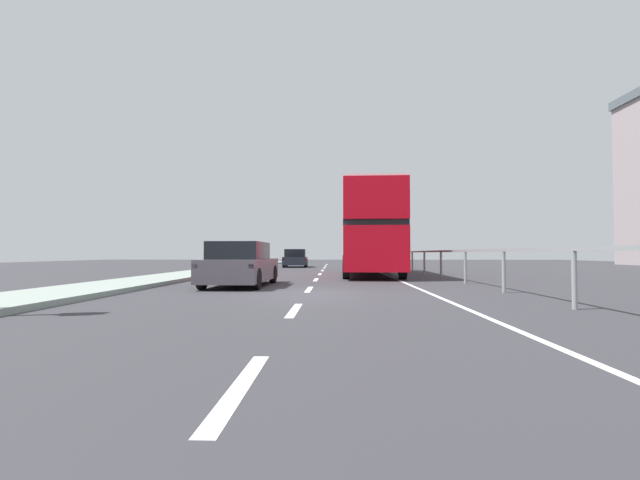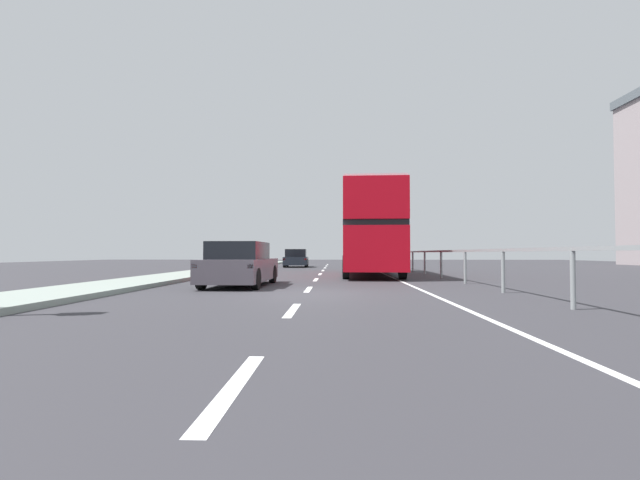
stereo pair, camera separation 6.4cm
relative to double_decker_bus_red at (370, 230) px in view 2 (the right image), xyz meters
The scene contains 7 objects.
ground_plane 10.50m from the double_decker_bus_red, 104.20° to the right, with size 74.67×120.00×0.10m, color #313035.
near_sidewalk_kerb 13.33m from the double_decker_bus_red, 130.95° to the right, with size 2.42×80.00×0.14m, color gray.
lane_paint_markings 2.57m from the double_decker_bus_red, 109.31° to the right, with size 3.46×46.00×0.01m.
bridge_side_railing 3.27m from the double_decker_bus_red, 18.03° to the right, with size 0.10×42.00×1.20m.
double_decker_bus_red is the anchor object (origin of this frame).
hatchback_car_near 9.05m from the double_decker_bus_red, 122.98° to the right, with size 1.93×4.39×1.44m.
sedan_car_ahead 13.02m from the double_decker_bus_red, 111.80° to the left, with size 1.93×4.08×1.39m.
Camera 2 is at (0.83, -11.80, 1.08)m, focal length 24.45 mm.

